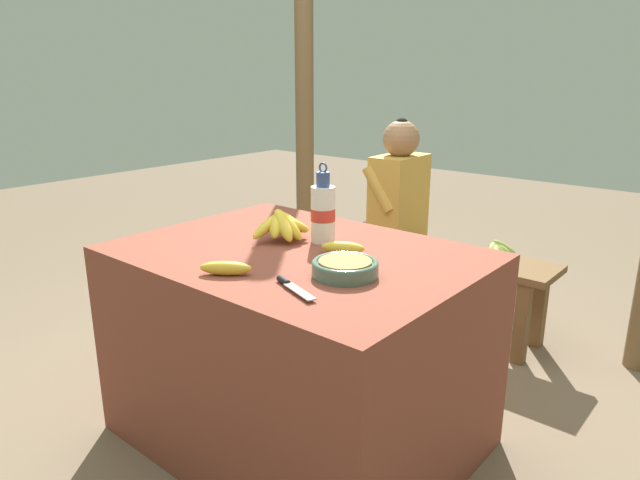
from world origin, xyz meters
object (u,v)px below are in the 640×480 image
water_bottle (323,212)px  seated_vendor (391,203)px  serving_bowl (345,267)px  support_post_near (304,73)px  banana_bunch_ripe (283,224)px  knife (290,285)px  loose_banana_front (226,268)px  loose_banana_side (343,248)px  banana_bunch_green (499,250)px  wooden_bench (424,259)px

water_bottle → seated_vendor: (-0.39, 1.07, -0.21)m
serving_bowl → support_post_near: (-1.55, 1.56, 0.57)m
water_bottle → support_post_near: size_ratio=0.11×
banana_bunch_ripe → water_bottle: (0.13, 0.08, 0.05)m
knife → banana_bunch_ripe: bearing=155.2°
loose_banana_front → support_post_near: (-1.26, 1.79, 0.58)m
banana_bunch_ripe → knife: 0.50m
loose_banana_side → banana_bunch_green: loose_banana_side is taller
banana_bunch_ripe → serving_bowl: size_ratio=1.26×
banana_bunch_green → support_post_near: (-1.49, 0.21, 0.85)m
banana_bunch_ripe → knife: bearing=-44.1°
water_bottle → loose_banana_front: (-0.00, -0.48, -0.09)m
water_bottle → loose_banana_front: 0.48m
loose_banana_front → knife: bearing=10.8°
wooden_bench → seated_vendor: seated_vendor is taller
loose_banana_front → support_post_near: size_ratio=0.06×
banana_bunch_ripe → seated_vendor: seated_vendor is taller
wooden_bench → support_post_near: 1.48m
banana_bunch_ripe → water_bottle: bearing=32.5°
banana_bunch_ripe → loose_banana_side: size_ratio=1.69×
seated_vendor → support_post_near: 1.14m
wooden_bench → seated_vendor: (-0.21, -0.03, 0.29)m
water_bottle → banana_bunch_green: (0.24, 1.10, -0.36)m
serving_bowl → support_post_near: bearing=134.8°
banana_bunch_green → loose_banana_front: bearing=-98.6°
seated_vendor → banana_bunch_green: bearing=-178.6°
serving_bowl → loose_banana_side: 0.22m
seated_vendor → knife: bearing=110.7°
knife → loose_banana_side: bearing=122.4°
water_bottle → seated_vendor: size_ratio=0.26×
serving_bowl → seated_vendor: seated_vendor is taller
wooden_bench → loose_banana_front: bearing=-83.4°
loose_banana_front → support_post_near: bearing=125.0°
banana_bunch_ripe → loose_banana_side: bearing=2.5°
banana_bunch_ripe → loose_banana_side: banana_bunch_ripe is taller
knife → wooden_bench: bearing=124.5°
seated_vendor → serving_bowl: bearing=115.6°
loose_banana_front → seated_vendor: size_ratio=0.14×
loose_banana_front → serving_bowl: bearing=38.9°
banana_bunch_ripe → water_bottle: water_bottle is taller
water_bottle → banana_bunch_green: bearing=77.8°
wooden_bench → support_post_near: size_ratio=0.52×
seated_vendor → water_bottle: bearing=108.2°
loose_banana_side → seated_vendor: (-0.54, 1.14, -0.12)m
serving_bowl → loose_banana_front: 0.37m
serving_bowl → loose_banana_side: (-0.14, 0.17, -0.01)m
loose_banana_side → knife: size_ratio=0.79×
loose_banana_side → seated_vendor: seated_vendor is taller
serving_bowl → loose_banana_front: (-0.29, -0.23, -0.01)m
banana_bunch_ripe → serving_bowl: (0.42, -0.16, -0.04)m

